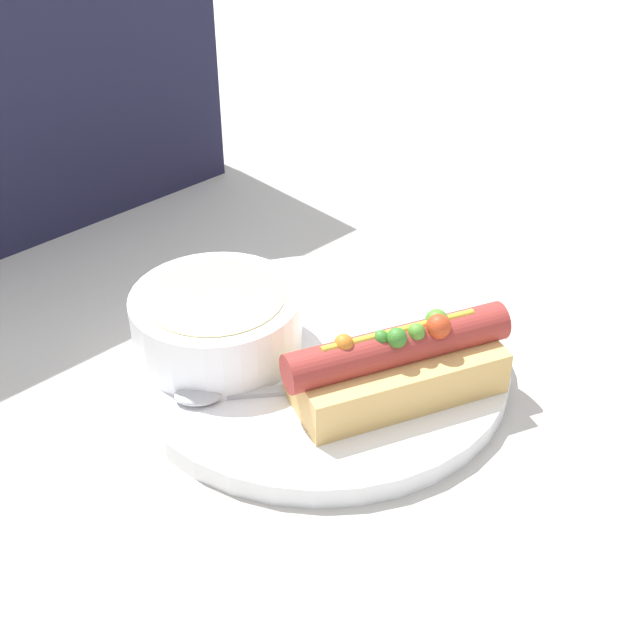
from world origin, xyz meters
The scene contains 5 objects.
ground_plane centered at (0.00, 0.00, 0.00)m, with size 4.00×4.00×0.00m, color #BCB7AD.
dinner_plate centered at (0.00, 0.00, 0.01)m, with size 0.28×0.28×0.02m.
hot_dog centered at (0.01, -0.07, 0.04)m, with size 0.16×0.11×0.06m.
soup_bowl centered at (-0.05, 0.06, 0.04)m, with size 0.12×0.12×0.05m.
spoon centered at (-0.08, 0.01, 0.02)m, with size 0.13×0.10×0.01m.
Camera 1 is at (-0.36, -0.38, 0.41)m, focal length 50.00 mm.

